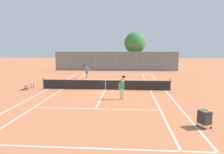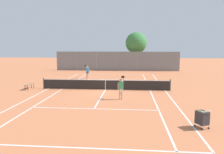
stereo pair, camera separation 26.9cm
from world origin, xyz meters
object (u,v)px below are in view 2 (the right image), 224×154
object	(u,v)px
loose_tennis_ball_0	(110,109)
ball_cart	(202,118)
loose_tennis_ball_2	(147,85)
tree_behind_left	(137,43)
loose_tennis_ball_3	(86,105)
player_far_left	(87,71)
courtside_bench	(29,85)
tennis_net	(105,84)
player_near_side	(121,88)
loose_tennis_ball_1	(81,99)
loose_tennis_ball_4	(77,81)
loose_tennis_ball_5	(66,104)

from	to	relation	value
loose_tennis_ball_0	ball_cart	bearing A→B (deg)	-30.49
loose_tennis_ball_2	tree_behind_left	bearing A→B (deg)	92.78
ball_cart	loose_tennis_ball_3	distance (m)	7.56
player_far_left	courtside_bench	distance (m)	8.52
tennis_net	loose_tennis_ball_2	xyz separation A→B (m)	(4.07, 2.98, -0.48)
player_near_side	tree_behind_left	distance (m)	22.87
loose_tennis_ball_1	tree_behind_left	bearing A→B (deg)	78.16
courtside_bench	tree_behind_left	world-z (taller)	tree_behind_left
loose_tennis_ball_3	loose_tennis_ball_4	world-z (taller)	same
player_far_left	loose_tennis_ball_3	distance (m)	12.98
player_near_side	tennis_net	bearing A→B (deg)	113.62
loose_tennis_ball_1	loose_tennis_ball_3	size ratio (longest dim) A/B	1.00
tennis_net	loose_tennis_ball_0	bearing A→B (deg)	-80.72
player_near_side	loose_tennis_ball_0	size ratio (longest dim) A/B	26.88
tennis_net	loose_tennis_ball_4	size ratio (longest dim) A/B	181.82
tennis_net	loose_tennis_ball_4	world-z (taller)	tennis_net
courtside_bench	ball_cart	bearing A→B (deg)	-34.53
loose_tennis_ball_0	tree_behind_left	distance (m)	25.74
player_near_side	loose_tennis_ball_3	size ratio (longest dim) A/B	26.88
loose_tennis_ball_0	loose_tennis_ball_3	size ratio (longest dim) A/B	1.00
player_near_side	tree_behind_left	bearing A→B (deg)	85.74
player_far_left	loose_tennis_ball_0	distance (m)	14.28
tree_behind_left	loose_tennis_ball_3	bearing A→B (deg)	-99.32
tennis_net	loose_tennis_ball_1	size ratio (longest dim) A/B	181.82
loose_tennis_ball_3	tennis_net	bearing A→B (deg)	82.93
ball_cart	loose_tennis_ball_0	distance (m)	5.60
ball_cart	courtside_bench	world-z (taller)	ball_cart
ball_cart	player_far_left	size ratio (longest dim) A/B	0.54
player_near_side	loose_tennis_ball_4	size ratio (longest dim) A/B	26.88
player_near_side	loose_tennis_ball_1	bearing A→B (deg)	-176.43
loose_tennis_ball_4	tree_behind_left	world-z (taller)	tree_behind_left
loose_tennis_ball_0	loose_tennis_ball_2	distance (m)	9.89
loose_tennis_ball_2	loose_tennis_ball_4	world-z (taller)	same
ball_cart	tree_behind_left	world-z (taller)	tree_behind_left
tennis_net	loose_tennis_ball_5	distance (m)	5.99
ball_cart	courtside_bench	size ratio (longest dim) A/B	0.64
loose_tennis_ball_5	tennis_net	bearing A→B (deg)	69.22
tennis_net	player_near_side	world-z (taller)	player_near_side
loose_tennis_ball_2	loose_tennis_ball_3	world-z (taller)	same
player_near_side	courtside_bench	world-z (taller)	player_near_side
loose_tennis_ball_4	courtside_bench	size ratio (longest dim) A/B	0.04
player_far_left	ball_cart	bearing A→B (deg)	-61.34
loose_tennis_ball_3	courtside_bench	size ratio (longest dim) A/B	0.04
tennis_net	tree_behind_left	size ratio (longest dim) A/B	1.84
tree_behind_left	loose_tennis_ball_4	bearing A→B (deg)	-117.95
tennis_net	tree_behind_left	distance (m)	19.51
loose_tennis_ball_0	loose_tennis_ball_3	world-z (taller)	same
loose_tennis_ball_4	loose_tennis_ball_5	bearing A→B (deg)	-79.98
courtside_bench	loose_tennis_ball_3	bearing A→B (deg)	-38.79
loose_tennis_ball_2	loose_tennis_ball_0	bearing A→B (deg)	-107.79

